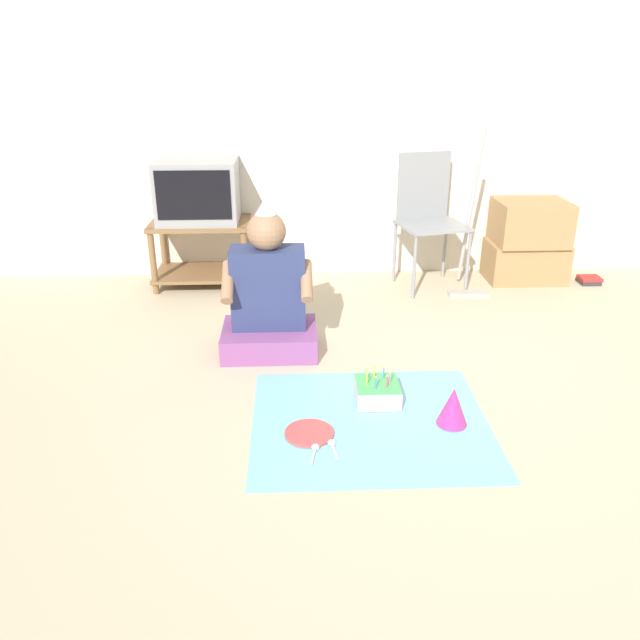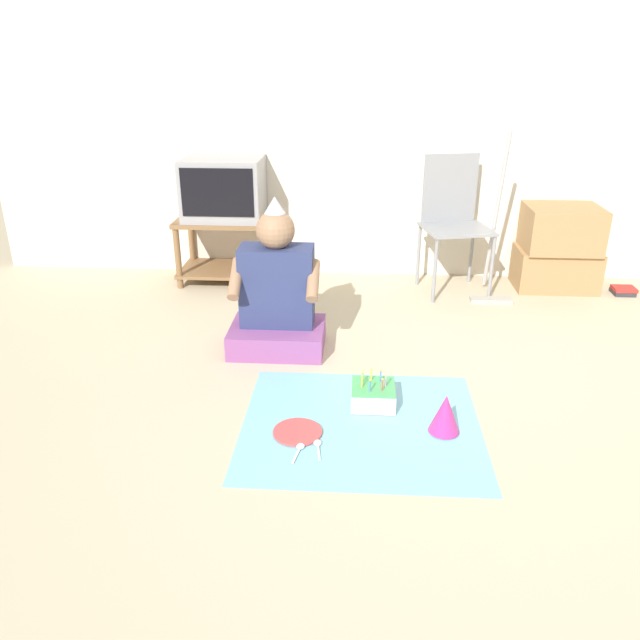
# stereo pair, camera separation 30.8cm
# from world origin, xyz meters

# --- Properties ---
(ground_plane) EXTENTS (16.00, 16.00, 0.00)m
(ground_plane) POSITION_xyz_m (0.00, 0.00, 0.00)
(ground_plane) COLOR beige
(wall_back) EXTENTS (6.40, 0.06, 2.55)m
(wall_back) POSITION_xyz_m (0.00, 2.26, 1.27)
(wall_back) COLOR silver
(wall_back) RESTS_ON ground_plane
(tv_stand) EXTENTS (0.70, 0.45, 0.47)m
(tv_stand) POSITION_xyz_m (-1.41, 2.01, 0.28)
(tv_stand) COLOR olive
(tv_stand) RESTS_ON ground_plane
(tv) EXTENTS (0.55, 0.44, 0.43)m
(tv) POSITION_xyz_m (-1.41, 2.01, 0.68)
(tv) COLOR #99999E
(tv) RESTS_ON tv_stand
(folding_chair) EXTENTS (0.52, 0.49, 0.93)m
(folding_chair) POSITION_xyz_m (0.20, 1.96, 0.54)
(folding_chair) COLOR gray
(folding_chair) RESTS_ON ground_plane
(cardboard_box_stack) EXTENTS (0.56, 0.41, 0.59)m
(cardboard_box_stack) POSITION_xyz_m (0.97, 2.00, 0.30)
(cardboard_box_stack) COLOR #A87F51
(cardboard_box_stack) RESTS_ON ground_plane
(dust_mop) EXTENTS (0.28, 0.34, 1.14)m
(dust_mop) POSITION_xyz_m (0.47, 1.75, 0.32)
(dust_mop) COLOR #B2ADA3
(dust_mop) RESTS_ON ground_plane
(book_pile) EXTENTS (0.15, 0.13, 0.05)m
(book_pile) POSITION_xyz_m (1.42, 1.89, 0.03)
(book_pile) COLOR #333338
(book_pile) RESTS_ON ground_plane
(person_seated) EXTENTS (0.53, 0.40, 0.87)m
(person_seated) POSITION_xyz_m (-0.90, 0.89, 0.30)
(person_seated) COLOR #8C4C8C
(person_seated) RESTS_ON ground_plane
(party_cloth) EXTENTS (1.08, 0.97, 0.01)m
(party_cloth) POSITION_xyz_m (-0.41, 0.08, 0.00)
(party_cloth) COLOR #7FC6E0
(party_cloth) RESTS_ON ground_plane
(birthday_cake) EXTENTS (0.21, 0.21, 0.16)m
(birthday_cake) POSITION_xyz_m (-0.36, 0.27, 0.06)
(birthday_cake) COLOR silver
(birthday_cake) RESTS_ON party_cloth
(party_hat_blue) EXTENTS (0.14, 0.14, 0.18)m
(party_hat_blue) POSITION_xyz_m (-0.04, 0.05, 0.10)
(party_hat_blue) COLOR #CC338C
(party_hat_blue) RESTS_ON party_cloth
(paper_plate) EXTENTS (0.22, 0.22, 0.01)m
(paper_plate) POSITION_xyz_m (-0.70, -0.01, 0.01)
(paper_plate) COLOR #D84C4C
(paper_plate) RESTS_ON party_cloth
(plastic_spoon_near) EXTENTS (0.04, 0.14, 0.01)m
(plastic_spoon_near) POSITION_xyz_m (-0.60, -0.10, 0.01)
(plastic_spoon_near) COLOR white
(plastic_spoon_near) RESTS_ON party_cloth
(plastic_spoon_far) EXTENTS (0.05, 0.14, 0.01)m
(plastic_spoon_far) POSITION_xyz_m (-0.68, -0.14, 0.01)
(plastic_spoon_far) COLOR white
(plastic_spoon_far) RESTS_ON party_cloth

